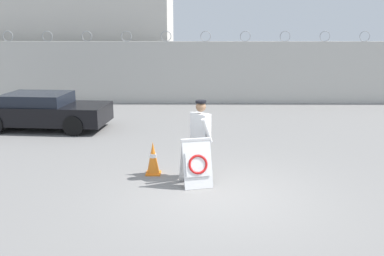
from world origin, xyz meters
name	(u,v)px	position (x,y,z in m)	size (l,w,h in m)	color
ground_plane	(218,196)	(0.00, 0.00, 0.00)	(90.00, 90.00, 0.00)	gray
perimeter_wall	(205,72)	(0.00, 11.15, 1.40)	(36.00, 0.30, 3.24)	beige
building_block	(80,29)	(-6.65, 15.25, 3.28)	(9.73, 5.90, 6.57)	beige
barricade_sign	(196,162)	(-0.44, 0.62, 0.52)	(0.76, 0.77, 1.05)	white
security_guard	(201,135)	(-0.35, 1.18, 0.99)	(0.52, 0.64, 1.78)	#514C42
traffic_cone_near	(153,158)	(-1.45, 1.34, 0.39)	(0.35, 0.35, 0.78)	orange
parked_car_front_coupe	(43,111)	(-5.62, 5.96, 0.62)	(4.41, 2.20, 1.22)	black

